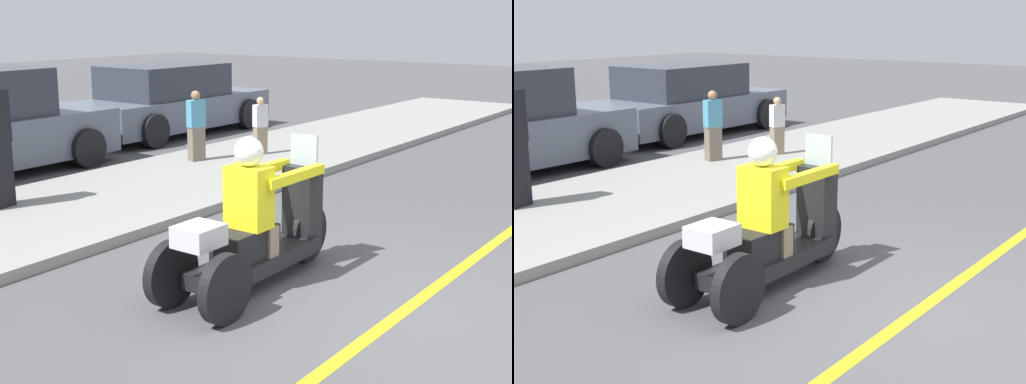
# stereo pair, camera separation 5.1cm
# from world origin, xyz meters

# --- Properties ---
(ground_plane) EXTENTS (60.00, 60.00, 0.00)m
(ground_plane) POSITION_xyz_m (0.00, 0.00, 0.00)
(ground_plane) COLOR #4C4C4F
(lane_stripe) EXTENTS (24.00, 0.12, 0.01)m
(lane_stripe) POSITION_xyz_m (-0.24, 0.00, 0.00)
(lane_stripe) COLOR gold
(lane_stripe) RESTS_ON ground
(sidewalk_strip) EXTENTS (28.00, 2.80, 0.12)m
(sidewalk_strip) POSITION_xyz_m (0.00, 4.60, 0.06)
(sidewalk_strip) COLOR gray
(sidewalk_strip) RESTS_ON ground
(motorcycle_trike) EXTENTS (2.25, 0.69, 1.39)m
(motorcycle_trike) POSITION_xyz_m (-0.24, 1.34, 0.50)
(motorcycle_trike) COLOR black
(motorcycle_trike) RESTS_ON ground
(spectator_near_curb) EXTENTS (0.30, 0.23, 1.13)m
(spectator_near_curb) POSITION_xyz_m (3.35, 5.20, 0.66)
(spectator_near_curb) COLOR #726656
(spectator_near_curb) RESTS_ON sidewalk_strip
(spectator_mid_group) EXTENTS (0.26, 0.21, 0.97)m
(spectator_mid_group) POSITION_xyz_m (4.39, 4.68, 0.59)
(spectator_mid_group) COLOR gray
(spectator_mid_group) RESTS_ON sidewalk_strip
(parked_car_lot_right) EXTENTS (4.44, 1.96, 1.44)m
(parked_car_lot_right) POSITION_xyz_m (5.57, 7.86, 0.68)
(parked_car_lot_right) COLOR slate
(parked_car_lot_right) RESTS_ON ground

